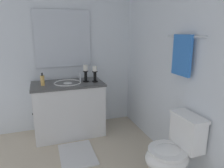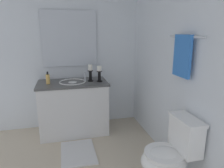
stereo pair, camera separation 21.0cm
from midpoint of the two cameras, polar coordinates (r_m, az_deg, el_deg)
name	(u,v)px [view 1 (the left image)]	position (r m, az deg, el deg)	size (l,w,h in m)	color
wall_back	(181,62)	(2.37, 16.34, 5.95)	(2.86, 0.04, 2.45)	silver
wall_left	(55,53)	(3.36, -17.37, 8.19)	(0.04, 2.51, 2.45)	silver
vanity_cabinet	(69,109)	(3.23, -13.70, -6.73)	(0.58, 1.04, 0.81)	silver
sink_basin	(68,86)	(3.12, -14.08, -0.43)	(0.40, 0.40, 0.24)	white
mirror	(63,39)	(3.30, -15.28, 11.99)	(0.02, 0.85, 0.85)	silver
candle_holder_tall	(95,74)	(3.09, -6.74, 2.85)	(0.09, 0.09, 0.24)	black
candle_holder_short	(86,73)	(3.12, -9.28, 3.05)	(0.09, 0.09, 0.25)	black
soap_bottle	(42,80)	(3.06, -20.67, 0.96)	(0.06, 0.06, 0.18)	#E5B259
toilet	(173,152)	(2.23, 13.96, -18.06)	(0.39, 0.54, 0.75)	white
towel_bar	(185,36)	(2.23, 17.08, 12.56)	(0.02, 0.02, 0.59)	silver
towel_near_vanity	(182,55)	(2.23, 16.34, 7.66)	(0.28, 0.03, 0.42)	blue
bath_mat	(77,154)	(2.85, -11.86, -18.65)	(0.60, 0.44, 0.02)	silver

